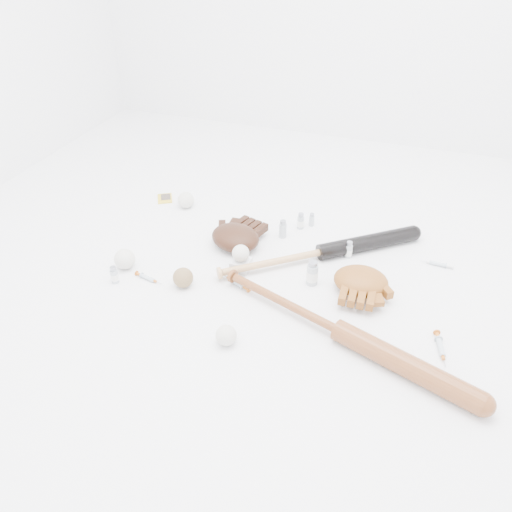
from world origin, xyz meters
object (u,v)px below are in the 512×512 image
(glove_dark, at_px, (235,237))
(pedestal, at_px, (241,264))
(bat_wood, at_px, (339,331))
(bat_dark, at_px, (321,252))

(glove_dark, bearing_deg, pedestal, -44.02)
(glove_dark, bearing_deg, bat_wood, -20.22)
(glove_dark, distance_m, pedestal, 0.16)
(bat_dark, xyz_separation_m, glove_dark, (-0.36, -0.03, 0.01))
(bat_dark, height_order, bat_wood, bat_wood)
(bat_wood, distance_m, pedestal, 0.51)
(bat_wood, bearing_deg, bat_dark, 130.15)
(bat_wood, xyz_separation_m, glove_dark, (-0.52, 0.40, 0.01))
(bat_dark, xyz_separation_m, bat_wood, (0.16, -0.42, 0.00))
(bat_wood, distance_m, glove_dark, 0.65)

